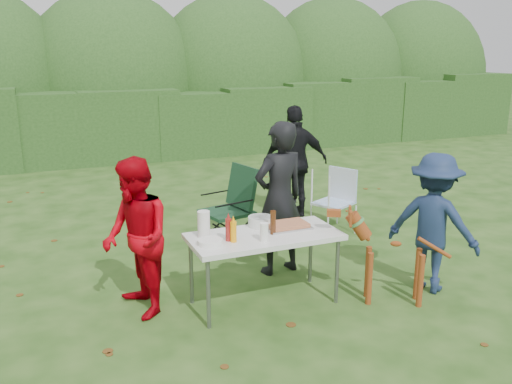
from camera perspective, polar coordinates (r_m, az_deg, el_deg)
name	(u,v)px	position (r m, az deg, el deg)	size (l,w,h in m)	color
ground	(263,295)	(5.81, 0.79, -10.83)	(80.00, 80.00, 0.00)	#1E4211
hedge_row	(127,122)	(13.07, -13.44, 7.15)	(22.00, 1.40, 1.70)	#23471C
shrub_backdrop	(114,85)	(14.57, -14.70, 10.80)	(20.00, 2.60, 3.20)	#3D6628
folding_table	(264,239)	(5.39, 0.88, -5.00)	(1.50, 0.70, 0.74)	silver
person_cook	(279,199)	(6.11, 2.47, -0.70)	(0.64, 0.42, 1.76)	black
person_red_jacket	(136,238)	(5.28, -12.50, -4.77)	(0.75, 0.59, 1.55)	#AD000C
person_black_puffy	(295,162)	(8.25, 4.14, 3.19)	(1.00, 0.42, 1.71)	black
child	(433,223)	(5.98, 18.18, -3.14)	(0.96, 0.55, 1.49)	#19294B
dog	(395,258)	(5.67, 14.42, -6.73)	(1.00, 0.40, 0.95)	brown
camping_chair	(227,207)	(7.00, -3.11, -1.63)	(0.66, 0.66, 1.06)	#183B23
lawn_chair	(334,200)	(7.72, 8.16, -0.88)	(0.52, 0.52, 0.89)	#629BDE
food_tray	(287,227)	(5.56, 3.31, -3.69)	(0.45, 0.30, 0.02)	#B7B7BA
focaccia_bread	(287,224)	(5.55, 3.32, -3.42)	(0.40, 0.26, 0.04)	#B96D47
mustard_bottle	(233,232)	(5.14, -2.39, -4.21)	(0.06, 0.06, 0.20)	#FFA00C
ketchup_bottle	(229,230)	(5.16, -2.91, -3.99)	(0.06, 0.06, 0.22)	maroon
beer_bottle	(273,222)	(5.34, 1.80, -3.22)	(0.06, 0.06, 0.24)	#47230F
paper_towel_roll	(204,224)	(5.28, -5.53, -3.39)	(0.12, 0.12, 0.26)	white
cup_stack	(264,232)	(5.16, 0.86, -4.24)	(0.08, 0.08, 0.18)	white
pasta_bowl	(261,221)	(5.60, 0.49, -3.11)	(0.26, 0.26, 0.10)	silver
plate_stack	(210,242)	(5.10, -4.85, -5.27)	(0.24, 0.24, 0.05)	white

